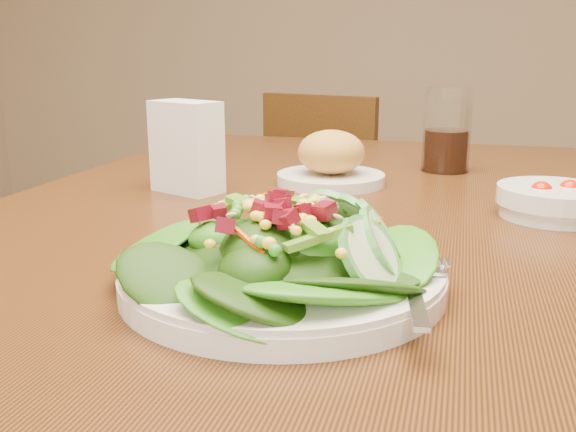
% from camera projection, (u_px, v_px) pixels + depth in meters
% --- Properties ---
extents(dining_table, '(0.90, 1.40, 0.75)m').
position_uv_depth(dining_table, '(303.00, 278.00, 0.91)').
color(dining_table, '#572A11').
rests_on(dining_table, ground_plane).
extents(chair_far, '(0.47, 0.47, 0.83)m').
position_uv_depth(chair_far, '(334.00, 216.00, 2.06)').
color(chair_far, '#432B10').
rests_on(chair_far, ground_plane).
extents(salad_plate, '(0.30, 0.30, 0.09)m').
position_uv_depth(salad_plate, '(293.00, 256.00, 0.59)').
color(salad_plate, silver).
rests_on(salad_plate, dining_table).
extents(bread_plate, '(0.18, 0.18, 0.09)m').
position_uv_depth(bread_plate, '(331.00, 162.00, 1.04)').
color(bread_plate, silver).
rests_on(bread_plate, dining_table).
extents(tomato_bowl, '(0.15, 0.15, 0.05)m').
position_uv_depth(tomato_bowl, '(554.00, 201.00, 0.84)').
color(tomato_bowl, silver).
rests_on(tomato_bowl, dining_table).
extents(drinking_glass, '(0.08, 0.08, 0.15)m').
position_uv_depth(drinking_glass, '(447.00, 136.00, 1.14)').
color(drinking_glass, silver).
rests_on(drinking_glass, dining_table).
extents(napkin_holder, '(0.12, 0.10, 0.14)m').
position_uv_depth(napkin_holder, '(186.00, 144.00, 0.98)').
color(napkin_holder, white).
rests_on(napkin_holder, dining_table).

